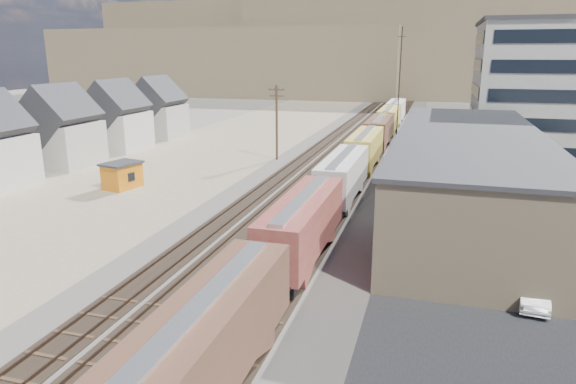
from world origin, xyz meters
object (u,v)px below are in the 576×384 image
(parked_car_red, at_px, (464,273))
(parked_car_white, at_px, (533,293))
(maintenance_shed, at_px, (122,175))
(freight_train, at_px, (355,160))
(utility_pole_north, at_px, (277,121))
(parked_car_blue, at_px, (530,157))

(parked_car_red, bearing_deg, parked_car_white, -56.32)
(maintenance_shed, xyz_separation_m, parked_car_white, (37.99, -16.45, -0.73))
(freight_train, distance_m, parked_car_red, 25.92)
(freight_train, distance_m, parked_car_white, 28.97)
(maintenance_shed, bearing_deg, utility_pole_north, 59.30)
(freight_train, bearing_deg, parked_car_blue, 42.13)
(utility_pole_north, xyz_separation_m, parked_car_white, (26.63, -35.58, -4.57))
(maintenance_shed, distance_m, parked_car_white, 41.41)
(utility_pole_north, distance_m, parked_car_red, 41.29)
(parked_car_blue, bearing_deg, parked_car_red, -141.34)
(parked_car_white, bearing_deg, utility_pole_north, 131.93)
(freight_train, xyz_separation_m, parked_car_blue, (20.54, 18.58, -2.11))
(utility_pole_north, height_order, maintenance_shed, utility_pole_north)
(freight_train, xyz_separation_m, utility_pole_north, (-12.30, 10.49, 2.50))
(parked_car_blue, bearing_deg, parked_car_white, -136.16)
(parked_car_white, xyz_separation_m, parked_car_blue, (6.21, 43.66, -0.05))
(freight_train, bearing_deg, parked_car_white, -60.26)
(parked_car_red, bearing_deg, utility_pole_north, 89.76)
(utility_pole_north, relative_size, parked_car_blue, 2.03)
(freight_train, bearing_deg, maintenance_shed, -159.94)
(utility_pole_north, height_order, parked_car_white, utility_pole_north)
(utility_pole_north, xyz_separation_m, parked_car_blue, (32.84, 8.08, -4.62))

